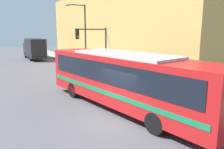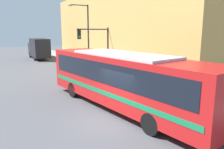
% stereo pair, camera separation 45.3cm
% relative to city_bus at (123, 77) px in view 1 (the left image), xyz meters
% --- Properties ---
extents(ground_plane, '(120.00, 120.00, 0.00)m').
position_rel_city_bus_xyz_m(ground_plane, '(-1.42, -1.35, -1.86)').
color(ground_plane, '#515156').
extents(sidewalk, '(2.87, 70.00, 0.12)m').
position_rel_city_bus_xyz_m(sidewalk, '(4.51, 18.65, -1.80)').
color(sidewalk, gray).
rests_on(sidewalk, ground_plane).
extents(building_facade, '(6.00, 33.52, 9.86)m').
position_rel_city_bus_xyz_m(building_facade, '(8.94, 16.41, 3.07)').
color(building_facade, tan).
rests_on(building_facade, ground_plane).
extents(city_bus, '(4.49, 12.35, 3.22)m').
position_rel_city_bus_xyz_m(city_bus, '(0.00, 0.00, 0.00)').
color(city_bus, red).
rests_on(city_bus, ground_plane).
extents(delivery_truck, '(2.26, 7.88, 3.28)m').
position_rel_city_bus_xyz_m(delivery_truck, '(0.18, 26.44, -0.09)').
color(delivery_truck, black).
rests_on(delivery_truck, ground_plane).
extents(fire_hydrant, '(0.21, 0.28, 0.66)m').
position_rel_city_bus_xyz_m(fire_hydrant, '(3.68, 3.91, -1.41)').
color(fire_hydrant, gold).
rests_on(fire_hydrant, sidewalk).
extents(traffic_light_pole, '(3.28, 0.35, 4.64)m').
position_rel_city_bus_xyz_m(traffic_light_pole, '(2.62, 9.08, 1.48)').
color(traffic_light_pole, '#2D2D2D').
rests_on(traffic_light_pole, sidewalk).
extents(street_lamp, '(2.47, 0.28, 7.36)m').
position_rel_city_bus_xyz_m(street_lamp, '(3.61, 14.38, 2.61)').
color(street_lamp, '#2D2D2D').
rests_on(street_lamp, sidewalk).
extents(pedestrian_near_corner, '(0.34, 0.34, 1.68)m').
position_rel_city_bus_xyz_m(pedestrian_near_corner, '(4.22, 13.22, -0.89)').
color(pedestrian_near_corner, slate).
rests_on(pedestrian_near_corner, sidewalk).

